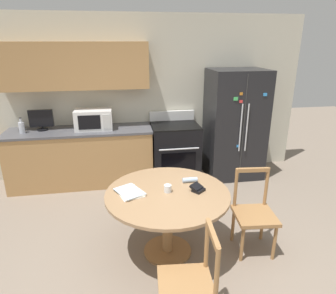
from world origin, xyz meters
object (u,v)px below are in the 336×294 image
(counter_bottle, at_px, (22,127))
(dining_chair_right, at_px, (254,214))
(candle_glass, at_px, (168,189))
(refrigerator, at_px, (235,124))
(microwave, at_px, (94,119))
(oven_range, at_px, (175,151))
(wallet, at_px, (197,188))
(dining_chair_near, at_px, (189,285))
(countertop_tv, at_px, (41,119))

(counter_bottle, height_order, dining_chair_right, counter_bottle)
(counter_bottle, height_order, candle_glass, counter_bottle)
(refrigerator, distance_m, counter_bottle, 3.30)
(microwave, relative_size, candle_glass, 7.25)
(oven_range, bearing_deg, wallet, -93.71)
(oven_range, height_order, dining_chair_near, oven_range)
(dining_chair_right, bearing_deg, counter_bottle, -29.23)
(counter_bottle, bearing_deg, wallet, -40.73)
(candle_glass, height_order, wallet, candle_glass)
(refrigerator, relative_size, candle_glass, 23.13)
(dining_chair_right, bearing_deg, candle_glass, -0.41)
(countertop_tv, bearing_deg, dining_chair_near, -60.74)
(candle_glass, xyz_separation_m, wallet, (0.31, -0.03, -0.01))
(dining_chair_near, bearing_deg, oven_range, -3.51)
(candle_glass, relative_size, wallet, 0.44)
(microwave, xyz_separation_m, counter_bottle, (-1.04, -0.04, -0.06))
(refrigerator, height_order, microwave, refrigerator)
(counter_bottle, distance_m, wallet, 2.89)
(refrigerator, relative_size, microwave, 3.19)
(microwave, relative_size, dining_chair_near, 0.62)
(refrigerator, distance_m, countertop_tv, 3.04)
(counter_bottle, relative_size, wallet, 1.36)
(refrigerator, xyz_separation_m, countertop_tv, (-3.04, 0.13, 0.18))
(dining_chair_near, bearing_deg, microwave, 21.60)
(oven_range, height_order, countertop_tv, countertop_tv)
(refrigerator, bearing_deg, counter_bottle, 179.56)
(refrigerator, xyz_separation_m, candle_glass, (-1.42, -1.82, -0.12))
(candle_glass, bearing_deg, wallet, -5.81)
(wallet, bearing_deg, refrigerator, 58.91)
(oven_range, relative_size, dining_chair_right, 1.20)
(microwave, xyz_separation_m, dining_chair_near, (0.85, -2.84, -0.62))
(dining_chair_right, distance_m, wallet, 0.70)
(counter_bottle, distance_m, candle_glass, 2.64)
(dining_chair_right, bearing_deg, refrigerator, -99.00)
(oven_range, distance_m, countertop_tv, 2.13)
(microwave, bearing_deg, candle_glass, -66.07)
(counter_bottle, height_order, dining_chair_near, counter_bottle)
(refrigerator, distance_m, dining_chair_right, 2.03)
(refrigerator, height_order, countertop_tv, refrigerator)
(candle_glass, bearing_deg, refrigerator, 52.01)
(counter_bottle, xyz_separation_m, dining_chair_near, (1.89, -2.79, -0.55))
(refrigerator, height_order, candle_glass, refrigerator)
(countertop_tv, distance_m, candle_glass, 2.55)
(oven_range, relative_size, wallet, 6.21)
(countertop_tv, height_order, dining_chair_near, countertop_tv)
(microwave, bearing_deg, counter_bottle, -177.65)
(oven_range, xyz_separation_m, dining_chair_right, (0.50, -1.95, -0.03))
(wallet, bearing_deg, microwave, 120.77)
(oven_range, distance_m, counter_bottle, 2.36)
(refrigerator, bearing_deg, dining_chair_near, -117.01)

